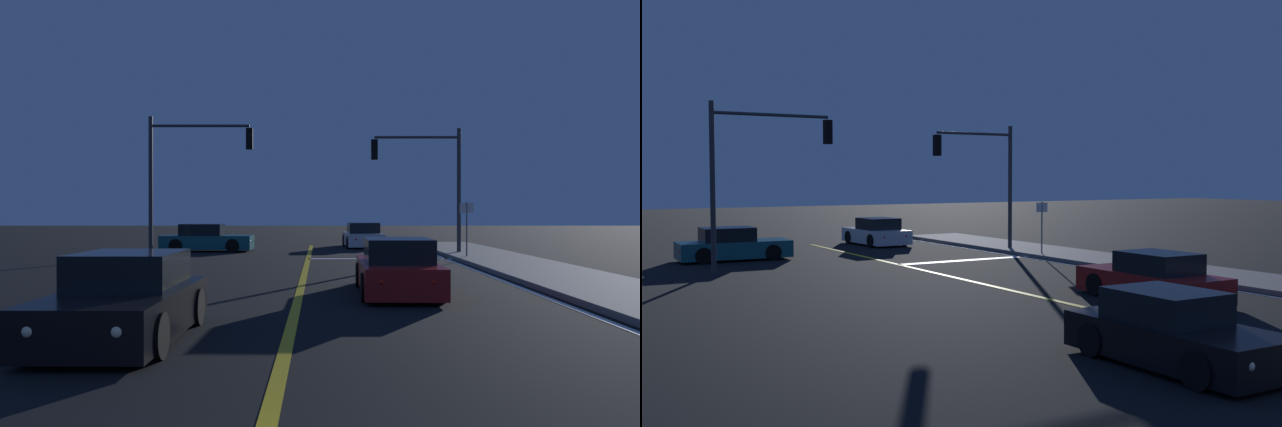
% 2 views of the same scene
% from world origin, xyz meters
% --- Properties ---
extents(sidewalk_right, '(3.20, 43.64, 0.15)m').
position_xyz_m(sidewalk_right, '(7.52, 12.12, 0.07)').
color(sidewalk_right, gray).
rests_on(sidewalk_right, ground).
extents(lane_line_center, '(0.20, 41.22, 0.01)m').
position_xyz_m(lane_line_center, '(0.00, 12.12, 0.01)').
color(lane_line_center, gold).
rests_on(lane_line_center, ground).
extents(lane_line_edge_right, '(0.16, 41.22, 0.01)m').
position_xyz_m(lane_line_edge_right, '(5.67, 12.12, 0.01)').
color(lane_line_edge_right, white).
rests_on(lane_line_edge_right, ground).
extents(stop_bar, '(5.92, 0.50, 0.01)m').
position_xyz_m(stop_bar, '(2.96, 22.74, 0.01)').
color(stop_bar, white).
rests_on(stop_bar, ground).
extents(car_mid_block_red, '(1.90, 4.41, 1.34)m').
position_xyz_m(car_mid_block_red, '(2.33, 11.79, 0.58)').
color(car_mid_block_red, maroon).
rests_on(car_mid_block_red, ground).
extents(car_side_waiting_teal, '(4.45, 1.98, 1.34)m').
position_xyz_m(car_side_waiting_teal, '(-5.08, 27.71, 0.58)').
color(car_side_waiting_teal, '#195960').
rests_on(car_side_waiting_teal, ground).
extents(car_lead_oncoming_white, '(2.12, 4.20, 1.34)m').
position_xyz_m(car_lead_oncoming_white, '(2.82, 31.10, 0.58)').
color(car_lead_oncoming_white, silver).
rests_on(car_lead_oncoming_white, ground).
extents(car_distant_tail_black, '(1.89, 4.18, 1.34)m').
position_xyz_m(car_distant_tail_black, '(-2.51, 6.50, 0.58)').
color(car_distant_tail_black, black).
rests_on(car_distant_tail_black, ground).
extents(traffic_signal_near_right, '(4.02, 0.28, 5.68)m').
position_xyz_m(traffic_signal_near_right, '(5.28, 25.04, 3.80)').
color(traffic_signal_near_right, '#38383D').
rests_on(traffic_signal_near_right, ground).
extents(traffic_signal_far_left, '(4.44, 0.28, 6.00)m').
position_xyz_m(traffic_signal_far_left, '(-5.15, 23.64, 4.03)').
color(traffic_signal_far_left, '#38383D').
rests_on(traffic_signal_far_left, ground).
extents(street_sign_corner, '(0.56, 0.06, 2.35)m').
position_xyz_m(street_sign_corner, '(6.42, 22.24, 1.58)').
color(street_sign_corner, slate).
rests_on(street_sign_corner, ground).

